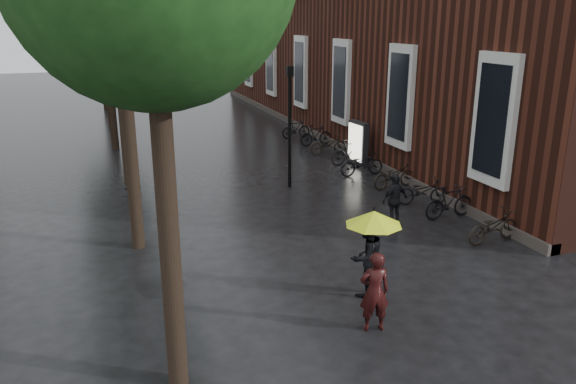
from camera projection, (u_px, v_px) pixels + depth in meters
name	position (u px, v px, depth m)	size (l,w,h in m)	color
ground	(425.00, 368.00, 9.48)	(120.00, 120.00, 0.00)	black
brick_building	(401.00, 11.00, 28.54)	(10.20, 33.20, 12.00)	#38160F
person_burgundy	(374.00, 292.00, 10.44)	(0.58, 0.38, 1.58)	black
person_black	(366.00, 257.00, 11.77)	(0.84, 0.65, 1.72)	black
lime_umbrella	(374.00, 218.00, 10.75)	(1.13, 1.13, 1.66)	black
pedestrian_walking	(395.00, 200.00, 15.82)	(0.89, 0.37, 1.51)	black
parked_bicycles	(371.00, 165.00, 20.74)	(2.09, 14.99, 1.04)	black
ad_lightbox	(358.00, 143.00, 22.30)	(0.27, 1.17, 1.76)	black
lamp_post	(290.00, 115.00, 18.90)	(0.21, 0.21, 4.15)	black
cycle_sign	(130.00, 110.00, 23.41)	(0.16, 0.54, 2.97)	#262628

